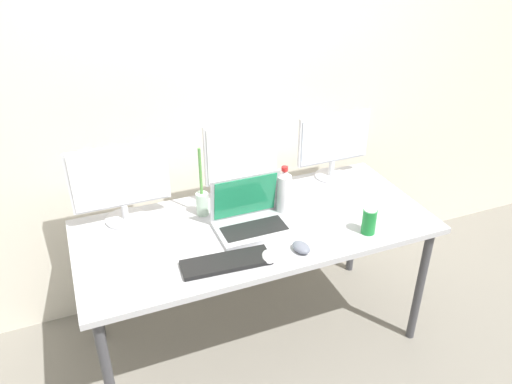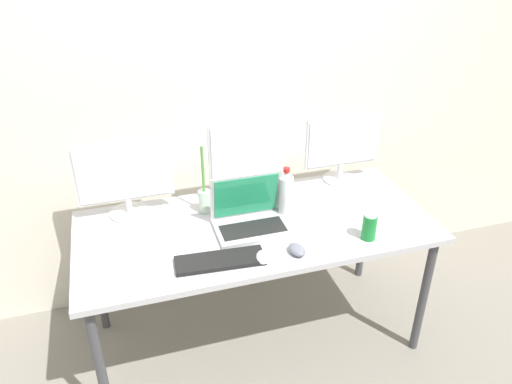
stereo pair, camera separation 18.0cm
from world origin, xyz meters
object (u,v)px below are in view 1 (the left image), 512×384
work_desk (256,235)px  mouse_by_laptop (301,247)px  monitor_right (334,143)px  laptop_silver (250,216)px  monitor_left (120,182)px  water_bottle (284,193)px  monitor_center (241,158)px  mouse_by_keyboard (269,257)px  bamboo_vase (202,201)px  keyboard_main (226,262)px  soda_can_near_keyboard (369,221)px

work_desk → mouse_by_laptop: bearing=-68.8°
monitor_right → laptop_silver: (-0.61, -0.30, -0.15)m
monitor_left → mouse_by_laptop: 0.89m
work_desk → laptop_silver: laptop_silver is taller
work_desk → water_bottle: size_ratio=6.52×
monitor_center → mouse_by_keyboard: monitor_center is taller
work_desk → monitor_left: (-0.57, 0.27, 0.27)m
monitor_center → bamboo_vase: (-0.24, -0.09, -0.15)m
monitor_right → mouse_by_keyboard: (-0.63, -0.57, -0.19)m
work_desk → keyboard_main: 0.34m
bamboo_vase → water_bottle: bearing=-21.6°
monitor_right → mouse_by_keyboard: 0.87m
monitor_left → bamboo_vase: monitor_left is taller
monitor_center → monitor_right: size_ratio=0.99×
mouse_by_laptop → water_bottle: water_bottle is taller
work_desk → keyboard_main: size_ratio=4.42×
work_desk → mouse_by_laptop: mouse_by_laptop is taller
keyboard_main → bamboo_vase: size_ratio=1.07×
keyboard_main → monitor_center: bearing=66.8°
soda_can_near_keyboard → monitor_center: bearing=128.8°
work_desk → laptop_silver: (-0.03, -0.01, 0.12)m
keyboard_main → water_bottle: water_bottle is taller
mouse_by_laptop → bamboo_vase: bamboo_vase is taller
work_desk → monitor_right: bearing=27.0°
laptop_silver → water_bottle: bearing=13.0°
work_desk → mouse_by_laptop: size_ratio=17.24×
monitor_right → mouse_by_laptop: 0.76m
monitor_left → monitor_right: size_ratio=1.08×
monitor_right → keyboard_main: size_ratio=1.10×
water_bottle → bamboo_vase: bamboo_vase is taller
monitor_left → mouse_by_laptop: monitor_left is taller
soda_can_near_keyboard → monitor_left: bearing=152.7°
mouse_by_laptop → water_bottle: bearing=70.5°
soda_can_near_keyboard → bamboo_vase: bearing=146.3°
mouse_by_laptop → soda_can_near_keyboard: bearing=-7.1°
keyboard_main → mouse_by_laptop: (0.34, -0.03, 0.01)m
monitor_right → mouse_by_keyboard: monitor_right is taller
mouse_by_keyboard → work_desk: bearing=95.6°
monitor_center → mouse_by_keyboard: 0.60m
laptop_silver → mouse_by_keyboard: laptop_silver is taller
laptop_silver → monitor_center: bearing=77.0°
keyboard_main → monitor_left: bearing=127.7°
keyboard_main → mouse_by_keyboard: mouse_by_keyboard is taller
monitor_left → bamboo_vase: 0.40m
mouse_by_laptop → soda_can_near_keyboard: soda_can_near_keyboard is taller
monitor_left → mouse_by_keyboard: size_ratio=4.81×
mouse_by_keyboard → mouse_by_laptop: (0.16, 0.00, 0.00)m
monitor_center → bamboo_vase: 0.30m
work_desk → mouse_by_keyboard: (-0.05, -0.28, 0.08)m
monitor_right → laptop_silver: 0.70m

